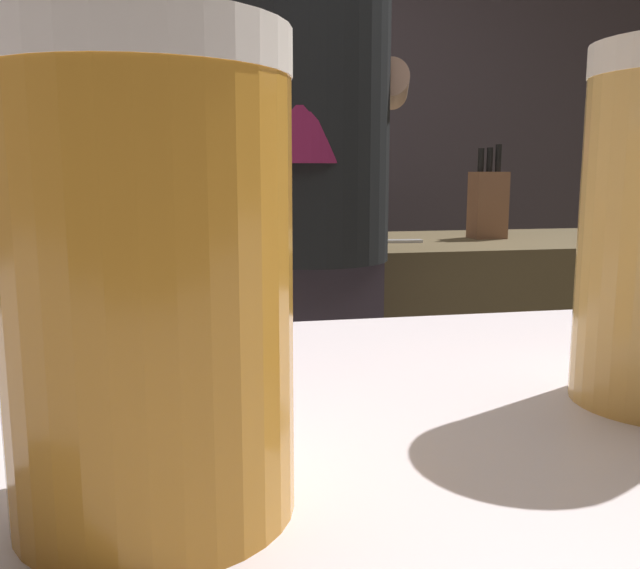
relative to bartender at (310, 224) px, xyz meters
The scene contains 11 objects.
wall_back 2.00m from the bartender, 92.61° to the left, with size 5.20×0.10×2.70m, color #514753.
prep_counter 0.76m from the bartender, 60.28° to the left, with size 2.10×0.60×0.94m, color brown.
back_shelf 1.76m from the bartender, 89.57° to the left, with size 0.85×0.36×1.11m, color #3D3E3A.
bartender is the anchor object (origin of this frame).
knife_block 0.80m from the bartender, 36.49° to the left, with size 0.10×0.08×0.28m.
mixing_bowl 0.65m from the bartender, 123.89° to the left, with size 0.16×0.16×0.04m, color #D44D31.
chefs_knife 0.50m from the bartender, 55.22° to the left, with size 0.24×0.03×0.01m, color silver.
pint_glass_near 1.29m from the bartender, 102.79° to the right, with size 0.08×0.08×0.14m.
bottle_soy 1.75m from the bartender, 88.28° to the left, with size 0.06×0.06×0.19m.
bottle_olive_oil 1.75m from the bartender, 84.06° to the left, with size 0.07×0.07×0.22m.
bottle_vinegar 1.68m from the bartender, 100.86° to the left, with size 0.07×0.07×0.19m.
Camera 1 is at (-0.19, -1.22, 1.13)m, focal length 38.12 mm.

